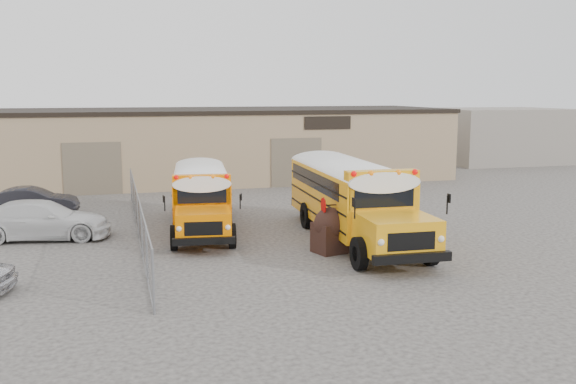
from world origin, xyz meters
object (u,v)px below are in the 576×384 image
object	(u,v)px
car_white	(42,220)
school_bus_right	(309,173)
school_bus_left	(199,175)
car_dark	(32,202)
tarp_bundle	(330,230)

from	to	relation	value
car_white	school_bus_right	bearing A→B (deg)	-66.21
school_bus_left	car_white	size ratio (longest dim) A/B	1.77
car_dark	car_white	bearing A→B (deg)	-165.50
school_bus_right	tarp_bundle	world-z (taller)	school_bus_right
school_bus_left	tarp_bundle	xyz separation A→B (m)	(3.29, -11.08, -0.71)
tarp_bundle	car_white	world-z (taller)	tarp_bundle
tarp_bundle	car_dark	distance (m)	15.26
car_dark	tarp_bundle	bearing A→B (deg)	-127.92
tarp_bundle	car_white	bearing A→B (deg)	153.78
school_bus_right	car_dark	size ratio (longest dim) A/B	2.63
school_bus_left	car_white	distance (m)	9.30
school_bus_right	car_white	size ratio (longest dim) A/B	2.06
school_bus_right	car_dark	xyz separation A→B (m)	(-13.14, 1.69, -1.15)
school_bus_left	tarp_bundle	world-z (taller)	school_bus_left
tarp_bundle	car_dark	xyz separation A→B (m)	(-11.31, 10.25, -0.17)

